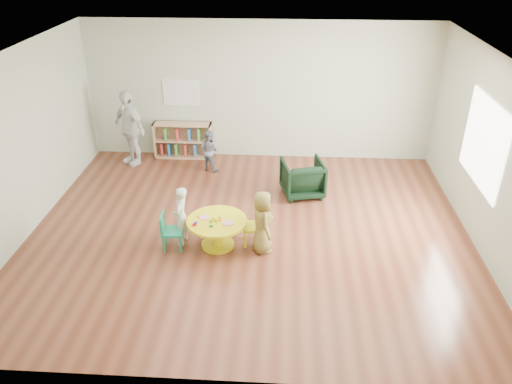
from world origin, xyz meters
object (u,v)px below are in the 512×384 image
kid_chair_left (170,230)px  child_left (181,216)px  bookshelf (183,140)px  toddler (209,150)px  activity_table (217,228)px  armchair (302,178)px  child_right (262,222)px  adult_caretaker (129,128)px  kid_chair_right (256,225)px

kid_chair_left → child_left: (0.16, 0.16, 0.16)m
bookshelf → toddler: size_ratio=1.44×
activity_table → bookshelf: bookshelf is taller
kid_chair_left → armchair: bearing=128.6°
child_left → child_right: bearing=88.8°
kid_chair_left → adult_caretaker: 3.35m
activity_table → adult_caretaker: adult_caretaker is taller
armchair → bookshelf: bearing=-45.2°
kid_chair_left → adult_caretaker: size_ratio=0.38×
toddler → adult_caretaker: (-1.63, 0.22, 0.35)m
kid_chair_right → toddler: 2.78m
bookshelf → armchair: (2.48, -1.55, -0.04)m
child_right → toddler: size_ratio=1.19×
toddler → activity_table: bearing=129.1°
kid_chair_right → armchair: 1.79m
kid_chair_right → toddler: size_ratio=0.70×
kid_chair_right → child_right: 0.28m
child_right → kid_chair_left: bearing=74.2°
kid_chair_left → child_left: 0.27m
bookshelf → child_left: bearing=-79.5°
toddler → child_right: bearing=141.9°
activity_table → kid_chair_left: kid_chair_left is taller
activity_table → child_right: bearing=-6.4°
child_left → child_right: size_ratio=0.96×
child_right → armchair: bearing=-36.1°
child_left → toddler: bearing=-176.3°
toddler → armchair: bearing=-178.5°
activity_table → kid_chair_left: size_ratio=1.57×
armchair → child_right: bearing=57.5°
bookshelf → toddler: toddler is taller
kid_chair_right → activity_table: bearing=96.3°
kid_chair_right → adult_caretaker: (-2.72, 2.78, 0.46)m
activity_table → child_left: size_ratio=0.96×
kid_chair_left → bookshelf: bookshelf is taller
child_right → kid_chair_right: bearing=11.7°
child_left → toddler: size_ratio=1.13×
armchair → toddler: bearing=-40.2°
activity_table → armchair: armchair is taller
kid_chair_left → adult_caretaker: (-1.43, 3.00, 0.46)m
activity_table → kid_chair_right: kid_chair_right is taller
bookshelf → child_left: size_ratio=1.27×
toddler → adult_caretaker: 1.68m
toddler → kid_chair_left: bearing=114.2°
bookshelf → child_right: size_ratio=1.21×
activity_table → child_left: 0.58m
kid_chair_right → child_left: child_left is taller
child_right → adult_caretaker: bearing=26.7°
child_left → activity_table: bearing=89.1°
activity_table → toddler: size_ratio=1.09×
bookshelf → toddler: bearing=-43.4°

